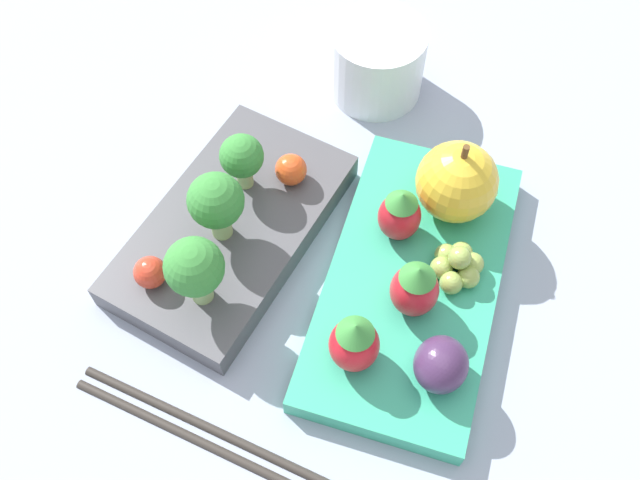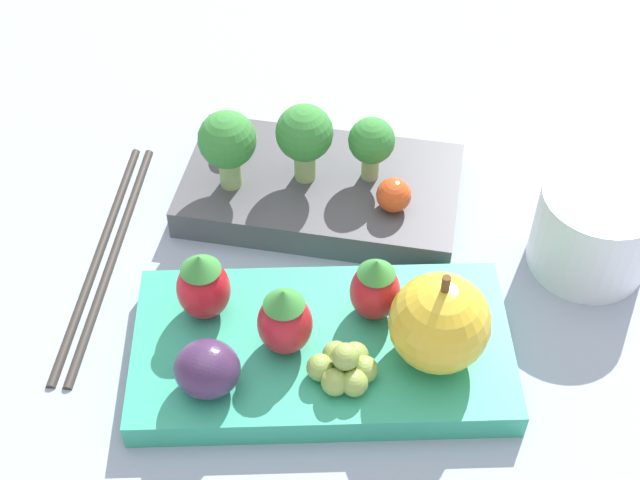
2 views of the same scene
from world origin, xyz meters
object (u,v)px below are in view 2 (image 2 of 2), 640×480
at_px(cherry_tomato_1, 394,195).
at_px(apple, 440,323).
at_px(cherry_tomato_0, 233,137).
at_px(grape_cluster, 345,367).
at_px(broccoli_floret_1, 304,135).
at_px(broccoli_floret_0, 371,143).
at_px(drinking_cup, 594,229).
at_px(strawberry_0, 375,288).
at_px(bento_box_fruit, 319,349).
at_px(strawberry_2, 203,286).
at_px(strawberry_1, 285,320).
at_px(bento_box_savoury, 321,190).
at_px(chopsticks_pair, 105,254).
at_px(plum, 207,369).
at_px(broccoli_floret_2, 227,142).

xyz_separation_m(cherry_tomato_1, apple, (0.02, -0.12, 0.01)).
bearing_deg(cherry_tomato_0, apple, -51.45).
bearing_deg(apple, grape_cluster, -160.43).
bearing_deg(apple, broccoli_floret_1, 120.28).
bearing_deg(grape_cluster, broccoli_floret_0, 85.53).
bearing_deg(broccoli_floret_0, drinking_cup, -19.85).
relative_size(cherry_tomato_1, strawberry_0, 0.51).
xyz_separation_m(cherry_tomato_0, drinking_cup, (0.24, -0.08, -0.00)).
height_order(bento_box_fruit, strawberry_2, strawberry_2).
xyz_separation_m(strawberry_1, grape_cluster, (0.03, -0.02, -0.01)).
height_order(bento_box_savoury, strawberry_2, strawberry_2).
relative_size(grape_cluster, chopsticks_pair, 0.18).
bearing_deg(strawberry_2, cherry_tomato_0, 89.61).
relative_size(bento_box_fruit, grape_cluster, 6.18).
xyz_separation_m(strawberry_2, chopsticks_pair, (-0.08, 0.06, -0.04)).
xyz_separation_m(strawberry_0, plum, (-0.09, -0.06, -0.01)).
distance_m(grape_cluster, drinking_cup, 0.19).
xyz_separation_m(strawberry_0, strawberry_2, (-0.10, -0.00, 0.00)).
bearing_deg(broccoli_floret_2, grape_cluster, -61.73).
relative_size(bento_box_savoury, grape_cluster, 5.39).
distance_m(bento_box_savoury, plum, 0.18).
bearing_deg(broccoli_floret_1, broccoli_floret_2, -169.32).
relative_size(strawberry_1, drinking_cup, 0.64).
distance_m(broccoli_floret_0, grape_cluster, 0.17).
bearing_deg(cherry_tomato_1, broccoli_floret_1, 155.43).
bearing_deg(cherry_tomato_0, drinking_cup, -17.65).
xyz_separation_m(plum, chopsticks_pair, (-0.09, 0.11, -0.03)).
bearing_deg(grape_cluster, broccoli_floret_1, 101.10).
xyz_separation_m(broccoli_floret_2, drinking_cup, (0.24, -0.04, -0.03)).
distance_m(broccoli_floret_0, apple, 0.15).
xyz_separation_m(cherry_tomato_1, strawberry_1, (-0.06, -0.11, 0.01)).
bearing_deg(plum, strawberry_2, 99.45).
bearing_deg(broccoli_floret_2, apple, -45.00).
bearing_deg(plum, cherry_tomato_0, 92.30).
bearing_deg(broccoli_floret_2, broccoli_floret_0, 7.22).
distance_m(broccoli_floret_1, apple, 0.17).
distance_m(apple, grape_cluster, 0.06).
bearing_deg(strawberry_1, broccoli_floret_1, 88.64).
bearing_deg(broccoli_floret_0, strawberry_0, -88.36).
relative_size(broccoli_floret_0, cherry_tomato_1, 2.06).
xyz_separation_m(broccoli_floret_0, strawberry_0, (0.00, -0.12, -0.01)).
distance_m(bento_box_savoury, strawberry_1, 0.14).
distance_m(bento_box_savoury, strawberry_2, 0.14).
height_order(broccoli_floret_1, strawberry_0, broccoli_floret_1).
bearing_deg(cherry_tomato_0, plum, -87.70).
xyz_separation_m(broccoli_floret_0, broccoli_floret_1, (-0.04, -0.00, 0.01)).
bearing_deg(apple, bento_box_fruit, 174.32).
xyz_separation_m(cherry_tomato_1, strawberry_2, (-0.11, -0.09, 0.01)).
relative_size(strawberry_2, grape_cluster, 1.31).
relative_size(cherry_tomato_0, strawberry_1, 0.45).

